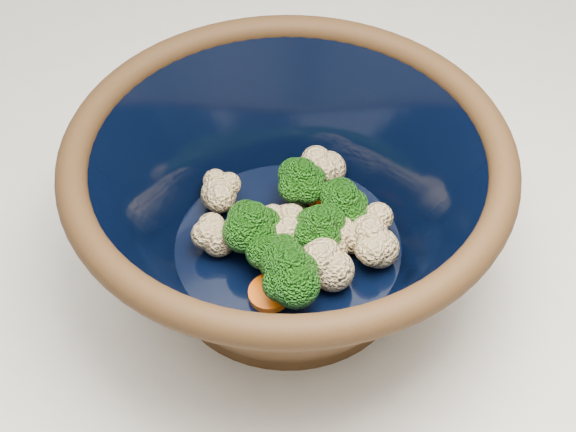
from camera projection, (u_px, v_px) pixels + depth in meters
name	position (u px, v px, depth m)	size (l,w,h in m)	color
mixing_bowl	(288.00, 204.00, 0.59)	(0.32, 0.32, 0.14)	black
vegetable_pile	(302.00, 228.00, 0.60)	(0.14, 0.15, 0.05)	#608442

